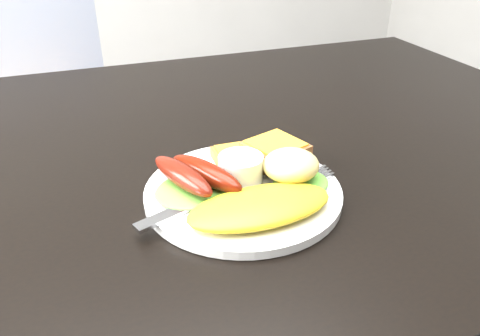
{
  "coord_description": "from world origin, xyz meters",
  "views": [
    {
      "loc": [
        -0.17,
        -0.57,
        1.04
      ],
      "look_at": [
        -0.01,
        -0.14,
        0.78
      ],
      "focal_mm": 35.0,
      "sensor_mm": 36.0,
      "label": 1
    }
  ],
  "objects_px": {
    "dining_table": "(213,152)",
    "person": "(246,50)",
    "dining_chair": "(46,142)",
    "plate": "(243,192)"
  },
  "relations": [
    {
      "from": "dining_table",
      "to": "person",
      "type": "distance_m",
      "value": 0.58
    },
    {
      "from": "person",
      "to": "plate",
      "type": "distance_m",
      "value": 0.72
    },
    {
      "from": "dining_chair",
      "to": "person",
      "type": "height_order",
      "value": "person"
    },
    {
      "from": "person",
      "to": "plate",
      "type": "xyz_separation_m",
      "value": [
        -0.26,
        -0.67,
        0.04
      ]
    },
    {
      "from": "dining_table",
      "to": "plate",
      "type": "xyz_separation_m",
      "value": [
        -0.01,
        -0.15,
        0.03
      ]
    },
    {
      "from": "person",
      "to": "dining_chair",
      "type": "bearing_deg",
      "value": -12.4
    },
    {
      "from": "dining_table",
      "to": "person",
      "type": "relative_size",
      "value": 0.83
    },
    {
      "from": "dining_table",
      "to": "dining_chair",
      "type": "distance_m",
      "value": 0.84
    },
    {
      "from": "plate",
      "to": "dining_chair",
      "type": "bearing_deg",
      "value": 106.54
    },
    {
      "from": "dining_chair",
      "to": "plate",
      "type": "height_order",
      "value": "plate"
    }
  ]
}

